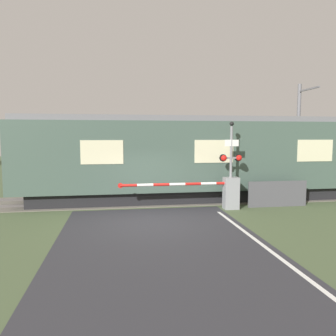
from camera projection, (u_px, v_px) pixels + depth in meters
The scene contains 7 objects.
ground_plane at pixel (152, 222), 11.49m from camera, with size 80.00×80.00×0.00m, color #475638.
track_bed at pixel (143, 200), 15.28m from camera, with size 36.00×3.20×0.13m.
train at pixel (204, 157), 15.53m from camera, with size 17.09×3.13×3.88m.
crossing_barrier at pixel (224, 192), 13.42m from camera, with size 4.91×0.44×1.32m.
signal_post at pixel (231, 160), 13.41m from camera, with size 0.95×0.26×3.59m.
catenary_pole at pixel (298, 135), 18.29m from camera, with size 0.20×1.90×5.86m.
roadside_fence at pixel (277, 194), 13.90m from camera, with size 2.61×0.06×1.10m.
Camera 1 is at (-1.19, -11.19, 3.01)m, focal length 35.00 mm.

